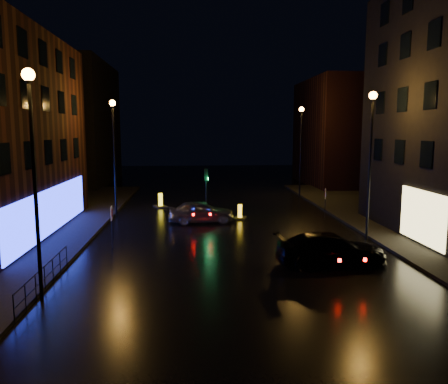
{
  "coord_description": "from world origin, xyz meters",
  "views": [
    {
      "loc": [
        -2.15,
        -17.9,
        6.24
      ],
      "look_at": [
        -0.43,
        6.35,
        2.8
      ],
      "focal_mm": 35.0,
      "sensor_mm": 36.0,
      "label": 1
    }
  ],
  "objects_px": {
    "dark_sedan": "(331,249)",
    "bollard_far": "(161,204)",
    "bollard_near": "(240,216)",
    "road_sign_left": "(112,217)",
    "road_sign_right": "(325,196)",
    "traffic_signal": "(206,208)",
    "silver_hatchback": "(201,212)"
  },
  "relations": [
    {
      "from": "traffic_signal",
      "to": "silver_hatchback",
      "type": "distance_m",
      "value": 2.67
    },
    {
      "from": "silver_hatchback",
      "to": "dark_sedan",
      "type": "xyz_separation_m",
      "value": [
        5.86,
        -9.94,
        -0.01
      ]
    },
    {
      "from": "bollard_far",
      "to": "road_sign_right",
      "type": "bearing_deg",
      "value": -46.94
    },
    {
      "from": "silver_hatchback",
      "to": "traffic_signal",
      "type": "bearing_deg",
      "value": -13.96
    },
    {
      "from": "bollard_far",
      "to": "road_sign_left",
      "type": "bearing_deg",
      "value": -120.47
    },
    {
      "from": "bollard_near",
      "to": "bollard_far",
      "type": "relative_size",
      "value": 0.87
    },
    {
      "from": "traffic_signal",
      "to": "road_sign_left",
      "type": "relative_size",
      "value": 1.53
    },
    {
      "from": "traffic_signal",
      "to": "bollard_near",
      "type": "bearing_deg",
      "value": -34.45
    },
    {
      "from": "dark_sedan",
      "to": "bollard_far",
      "type": "height_order",
      "value": "dark_sedan"
    },
    {
      "from": "silver_hatchback",
      "to": "road_sign_right",
      "type": "relative_size",
      "value": 2.09
    },
    {
      "from": "bollard_near",
      "to": "dark_sedan",
      "type": "bearing_deg",
      "value": -59.17
    },
    {
      "from": "road_sign_left",
      "to": "road_sign_right",
      "type": "xyz_separation_m",
      "value": [
        13.72,
        6.99,
        -0.1
      ]
    },
    {
      "from": "bollard_far",
      "to": "bollard_near",
      "type": "bearing_deg",
      "value": -63.85
    },
    {
      "from": "silver_hatchback",
      "to": "bollard_near",
      "type": "height_order",
      "value": "silver_hatchback"
    },
    {
      "from": "dark_sedan",
      "to": "bollard_far",
      "type": "distance_m",
      "value": 18.53
    },
    {
      "from": "bollard_near",
      "to": "traffic_signal",
      "type": "bearing_deg",
      "value": 160.7
    },
    {
      "from": "road_sign_left",
      "to": "traffic_signal",
      "type": "bearing_deg",
      "value": 54.45
    },
    {
      "from": "road_sign_left",
      "to": "road_sign_right",
      "type": "height_order",
      "value": "road_sign_left"
    },
    {
      "from": "dark_sedan",
      "to": "bollard_far",
      "type": "bearing_deg",
      "value": 27.18
    },
    {
      "from": "silver_hatchback",
      "to": "road_sign_left",
      "type": "relative_size",
      "value": 1.96
    },
    {
      "from": "silver_hatchback",
      "to": "road_sign_right",
      "type": "xyz_separation_m",
      "value": [
        8.87,
        0.82,
        0.83
      ]
    },
    {
      "from": "dark_sedan",
      "to": "road_sign_left",
      "type": "distance_m",
      "value": 11.4
    },
    {
      "from": "bollard_near",
      "to": "road_sign_right",
      "type": "relative_size",
      "value": 0.64
    },
    {
      "from": "bollard_near",
      "to": "bollard_far",
      "type": "xyz_separation_m",
      "value": [
        -5.98,
        5.2,
        0.03
      ]
    },
    {
      "from": "traffic_signal",
      "to": "road_sign_left",
      "type": "distance_m",
      "value": 10.33
    },
    {
      "from": "road_sign_left",
      "to": "road_sign_right",
      "type": "distance_m",
      "value": 15.4
    },
    {
      "from": "dark_sedan",
      "to": "bollard_near",
      "type": "relative_size",
      "value": 3.83
    },
    {
      "from": "road_sign_right",
      "to": "traffic_signal",
      "type": "bearing_deg",
      "value": 3.33
    },
    {
      "from": "silver_hatchback",
      "to": "dark_sedan",
      "type": "relative_size",
      "value": 0.86
    },
    {
      "from": "traffic_signal",
      "to": "road_sign_left",
      "type": "xyz_separation_m",
      "value": [
        -5.3,
        -8.79,
        1.19
      ]
    },
    {
      "from": "traffic_signal",
      "to": "bollard_far",
      "type": "distance_m",
      "value": 5.12
    },
    {
      "from": "traffic_signal",
      "to": "road_sign_right",
      "type": "distance_m",
      "value": 8.69
    }
  ]
}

